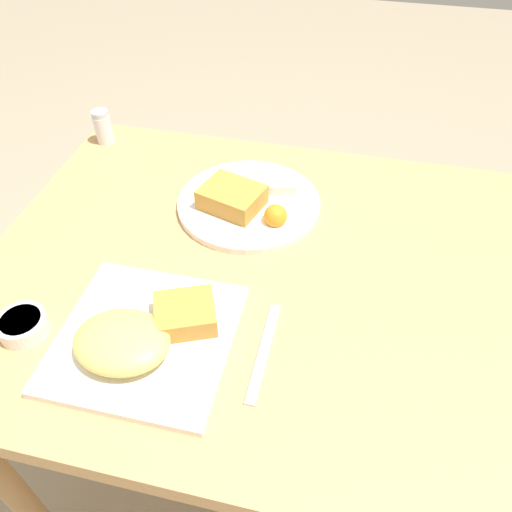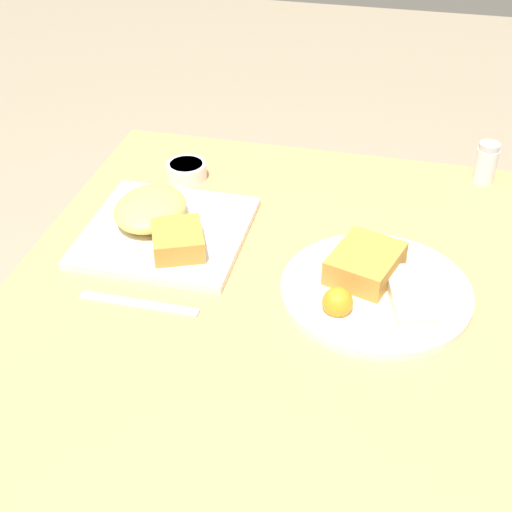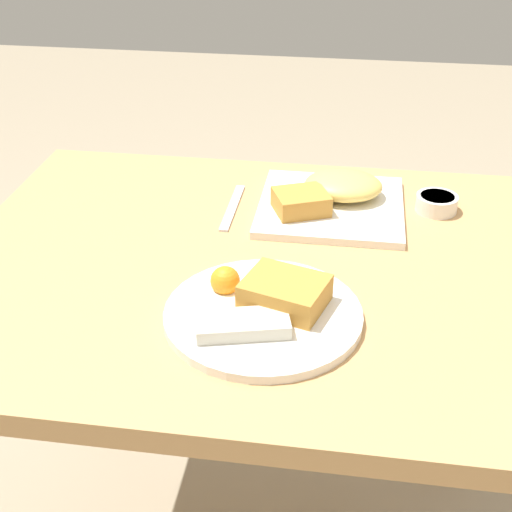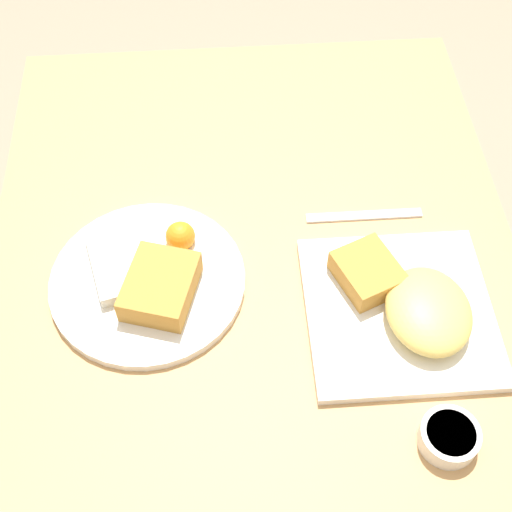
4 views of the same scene
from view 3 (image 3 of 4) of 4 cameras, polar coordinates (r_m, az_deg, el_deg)
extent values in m
cube|color=tan|center=(1.16, -0.76, -1.03)|extent=(0.96, 0.79, 0.04)
cylinder|color=#9F7649|center=(1.66, 15.78, -7.41)|extent=(0.05, 0.05, 0.74)
cylinder|color=#9F7649|center=(1.74, -12.71, -4.98)|extent=(0.05, 0.05, 0.74)
cube|color=white|center=(1.30, 6.01, 3.96)|extent=(0.26, 0.26, 0.01)
ellipsoid|color=#EAC660|center=(1.32, 7.01, 5.65)|extent=(0.14, 0.12, 0.04)
cube|color=#C68938|center=(1.26, 3.62, 4.35)|extent=(0.11, 0.11, 0.04)
cylinder|color=white|center=(1.01, 0.57, -4.75)|extent=(0.28, 0.28, 0.01)
cube|color=#C68938|center=(1.01, 2.33, -2.94)|extent=(0.13, 0.12, 0.04)
cube|color=beige|center=(0.96, -1.08, -5.51)|extent=(0.14, 0.09, 0.02)
sphere|color=orange|center=(1.05, -2.49, -1.99)|extent=(0.04, 0.04, 0.04)
cylinder|color=white|center=(1.33, 14.25, 4.11)|extent=(0.07, 0.07, 0.03)
cylinder|color=beige|center=(1.33, 14.32, 4.61)|extent=(0.06, 0.06, 0.00)
cube|color=silver|center=(1.31, -1.89, 3.91)|extent=(0.02, 0.18, 0.00)
camera|label=1|loc=(1.59, -2.77, 32.01)|focal=35.00mm
camera|label=2|loc=(1.24, -47.22, 25.76)|focal=50.00mm
camera|label=4|loc=(1.07, 45.50, 38.13)|focal=50.00mm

